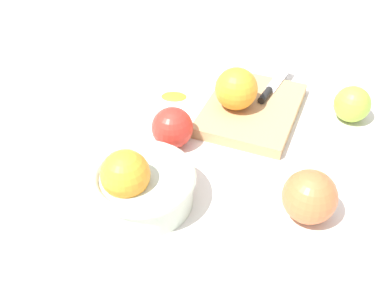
{
  "coord_description": "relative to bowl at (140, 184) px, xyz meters",
  "views": [
    {
      "loc": [
        -0.58,
        -0.2,
        0.53
      ],
      "look_at": [
        -0.04,
        0.04,
        0.04
      ],
      "focal_mm": 43.74,
      "sensor_mm": 36.0,
      "label": 1
    }
  ],
  "objects": [
    {
      "name": "ground_plane",
      "position": [
        0.16,
        -0.07,
        -0.04
      ],
      "size": [
        2.4,
        2.4,
        0.0
      ],
      "primitive_type": "plane",
      "color": "silver"
    },
    {
      "name": "bowl",
      "position": [
        0.0,
        0.0,
        0.0
      ],
      "size": [
        0.16,
        0.16,
        0.11
      ],
      "color": "beige",
      "rests_on": "ground_plane"
    },
    {
      "name": "cutting_board",
      "position": [
        0.29,
        -0.08,
        -0.03
      ],
      "size": [
        0.23,
        0.18,
        0.02
      ],
      "primitive_type": "cube",
      "rotation": [
        0.0,
        0.0,
        0.03
      ],
      "color": "tan",
      "rests_on": "ground_plane"
    },
    {
      "name": "orange_on_board",
      "position": [
        0.27,
        -0.05,
        0.02
      ],
      "size": [
        0.08,
        0.08,
        0.08
      ],
      "primitive_type": "sphere",
      "color": "orange",
      "rests_on": "cutting_board"
    },
    {
      "name": "knife",
      "position": [
        0.35,
        -0.1,
        -0.01
      ],
      "size": [
        0.16,
        0.03,
        0.01
      ],
      "color": "silver",
      "rests_on": "cutting_board"
    },
    {
      "name": "apple_front_left",
      "position": [
        0.08,
        -0.24,
        0.0
      ],
      "size": [
        0.08,
        0.08,
        0.08
      ],
      "primitive_type": "sphere",
      "color": "#CC6638",
      "rests_on": "ground_plane"
    },
    {
      "name": "apple_front_right",
      "position": [
        0.35,
        -0.26,
        -0.01
      ],
      "size": [
        0.07,
        0.07,
        0.07
      ],
      "primitive_type": "sphere",
      "color": "#8EB738",
      "rests_on": "ground_plane"
    },
    {
      "name": "apple_back_center",
      "position": [
        0.15,
        0.02,
        -0.0
      ],
      "size": [
        0.07,
        0.07,
        0.07
      ],
      "primitive_type": "sphere",
      "color": "red",
      "rests_on": "ground_plane"
    },
    {
      "name": "citrus_peel",
      "position": [
        0.28,
        0.08,
        -0.04
      ],
      "size": [
        0.05,
        0.06,
        0.01
      ],
      "primitive_type": "ellipsoid",
      "rotation": [
        0.0,
        0.0,
        1.9
      ],
      "color": "orange",
      "rests_on": "ground_plane"
    }
  ]
}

